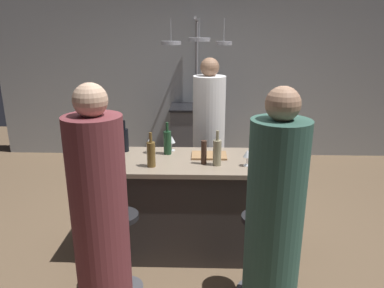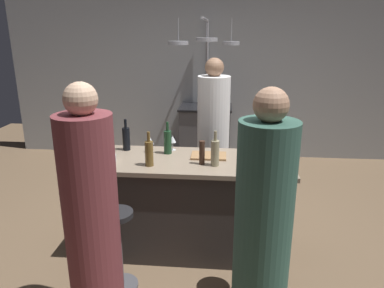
# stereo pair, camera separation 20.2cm
# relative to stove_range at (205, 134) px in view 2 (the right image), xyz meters

# --- Properties ---
(ground_plane) EXTENTS (9.00, 9.00, 0.00)m
(ground_plane) POSITION_rel_stove_range_xyz_m (0.00, -2.45, -0.45)
(ground_plane) COLOR brown
(back_wall) EXTENTS (6.40, 0.16, 2.60)m
(back_wall) POSITION_rel_stove_range_xyz_m (0.00, 0.40, 0.85)
(back_wall) COLOR #9EA3A8
(back_wall) RESTS_ON ground_plane
(kitchen_island) EXTENTS (1.80, 0.72, 0.90)m
(kitchen_island) POSITION_rel_stove_range_xyz_m (0.00, -2.45, 0.01)
(kitchen_island) COLOR #332D2B
(kitchen_island) RESTS_ON ground_plane
(stove_range) EXTENTS (0.80, 0.64, 0.89)m
(stove_range) POSITION_rel_stove_range_xyz_m (0.00, 0.00, 0.00)
(stove_range) COLOR #47474C
(stove_range) RESTS_ON ground_plane
(chef) EXTENTS (0.37, 0.37, 1.73)m
(chef) POSITION_rel_stove_range_xyz_m (0.17, -1.49, 0.35)
(chef) COLOR white
(chef) RESTS_ON ground_plane
(bar_stool_right) EXTENTS (0.28, 0.28, 0.68)m
(bar_stool_right) POSITION_rel_stove_range_xyz_m (0.52, -3.07, -0.07)
(bar_stool_right) COLOR #4C4C51
(bar_stool_right) RESTS_ON ground_plane
(guest_right) EXTENTS (0.36, 0.36, 1.71)m
(guest_right) POSITION_rel_stove_range_xyz_m (0.55, -3.46, 0.35)
(guest_right) COLOR #33594C
(guest_right) RESTS_ON ground_plane
(bar_stool_left) EXTENTS (0.28, 0.28, 0.68)m
(bar_stool_left) POSITION_rel_stove_range_xyz_m (-0.51, -3.07, -0.07)
(bar_stool_left) COLOR #4C4C51
(bar_stool_left) RESTS_ON ground_plane
(guest_left) EXTENTS (0.36, 0.36, 1.72)m
(guest_left) POSITION_rel_stove_range_xyz_m (-0.56, -3.43, 0.35)
(guest_left) COLOR brown
(guest_left) RESTS_ON ground_plane
(overhead_pot_rack) EXTENTS (0.88, 1.29, 2.17)m
(overhead_pot_rack) POSITION_rel_stove_range_xyz_m (-0.00, -0.48, 1.22)
(overhead_pot_rack) COLOR gray
(overhead_pot_rack) RESTS_ON ground_plane
(cutting_board) EXTENTS (0.32, 0.22, 0.02)m
(cutting_board) POSITION_rel_stove_range_xyz_m (0.16, -2.36, 0.46)
(cutting_board) COLOR #997047
(cutting_board) RESTS_ON kitchen_island
(pepper_mill) EXTENTS (0.05, 0.05, 0.21)m
(pepper_mill) POSITION_rel_stove_range_xyz_m (0.11, -2.55, 0.56)
(pepper_mill) COLOR #382319
(pepper_mill) RESTS_ON kitchen_island
(wine_bottle_dark) EXTENTS (0.07, 0.07, 0.30)m
(wine_bottle_dark) POSITION_rel_stove_range_xyz_m (-0.64, -2.23, 0.57)
(wine_bottle_dark) COLOR black
(wine_bottle_dark) RESTS_ON kitchen_island
(wine_bottle_rose) EXTENTS (0.07, 0.07, 0.33)m
(wine_bottle_rose) POSITION_rel_stove_range_xyz_m (0.70, -2.71, 0.58)
(wine_bottle_rose) COLOR #B78C8E
(wine_bottle_rose) RESTS_ON kitchen_island
(wine_bottle_green) EXTENTS (0.07, 0.07, 0.30)m
(wine_bottle_green) POSITION_rel_stove_range_xyz_m (-0.23, -2.30, 0.57)
(wine_bottle_green) COLOR #193D23
(wine_bottle_green) RESTS_ON kitchen_island
(wine_bottle_amber) EXTENTS (0.07, 0.07, 0.30)m
(wine_bottle_amber) POSITION_rel_stove_range_xyz_m (-0.34, -2.63, 0.57)
(wine_bottle_amber) COLOR brown
(wine_bottle_amber) RESTS_ON kitchen_island
(wine_bottle_white) EXTENTS (0.07, 0.07, 0.31)m
(wine_bottle_white) POSITION_rel_stove_range_xyz_m (0.22, -2.58, 0.57)
(wine_bottle_white) COLOR gray
(wine_bottle_white) RESTS_ON kitchen_island
(wine_glass_by_chef) EXTENTS (0.07, 0.07, 0.15)m
(wine_glass_by_chef) POSITION_rel_stove_range_xyz_m (-0.40, -2.27, 0.56)
(wine_glass_by_chef) COLOR silver
(wine_glass_by_chef) RESTS_ON kitchen_island
(wine_glass_near_right_guest) EXTENTS (0.07, 0.07, 0.15)m
(wine_glass_near_right_guest) POSITION_rel_stove_range_xyz_m (-0.20, -2.20, 0.56)
(wine_glass_near_right_guest) COLOR silver
(wine_glass_near_right_guest) RESTS_ON kitchen_island
(wine_glass_near_left_guest) EXTENTS (0.07, 0.07, 0.15)m
(wine_glass_near_left_guest) POSITION_rel_stove_range_xyz_m (0.48, -2.59, 0.56)
(wine_glass_near_left_guest) COLOR silver
(wine_glass_near_left_guest) RESTS_ON kitchen_island
(mixing_bowl_wooden) EXTENTS (0.16, 0.16, 0.06)m
(mixing_bowl_wooden) POSITION_rel_stove_range_xyz_m (0.74, -2.47, 0.48)
(mixing_bowl_wooden) COLOR brown
(mixing_bowl_wooden) RESTS_ON kitchen_island
(mixing_bowl_steel) EXTENTS (0.16, 0.16, 0.06)m
(mixing_bowl_steel) POSITION_rel_stove_range_xyz_m (-0.73, -2.57, 0.48)
(mixing_bowl_steel) COLOR #B7B7BC
(mixing_bowl_steel) RESTS_ON kitchen_island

